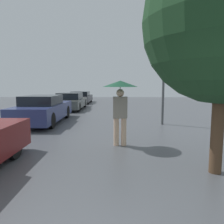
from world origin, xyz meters
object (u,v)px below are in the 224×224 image
pedestrian (120,95)px  parked_car_farthest (81,97)px  parked_car_second (44,110)px  street_lamp (165,35)px  tree (224,23)px  parked_car_third (71,101)px

pedestrian → parked_car_farthest: size_ratio=0.41×
parked_car_second → street_lamp: (5.41, -0.42, 3.25)m
parked_car_farthest → tree: size_ratio=1.04×
parked_car_farthest → street_lamp: size_ratio=0.86×
parked_car_farthest → tree: (5.28, -16.99, 2.34)m
parked_car_second → parked_car_farthest: parked_car_second is taller
parked_car_second → tree: (5.30, -5.80, 2.26)m
parked_car_third → parked_car_second: bearing=-91.3°
pedestrian → parked_car_second: size_ratio=0.41×
pedestrian → street_lamp: 4.63m
parked_car_third → parked_car_farthest: (-0.11, 5.55, -0.02)m
parked_car_second → parked_car_third: parked_car_second is taller
parked_car_third → street_lamp: bearing=-48.9°
parked_car_second → tree: bearing=-47.6°
parked_car_second → parked_car_third: bearing=88.7°
parked_car_farthest → street_lamp: 13.23m
pedestrian → tree: bearing=-46.5°
tree → parked_car_second: bearing=132.4°
parked_car_second → parked_car_third: 5.64m
pedestrian → street_lamp: street_lamp is taller
parked_car_second → street_lamp: size_ratio=0.87×
parked_car_third → parked_car_farthest: size_ratio=1.01×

